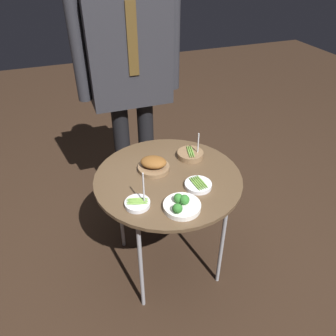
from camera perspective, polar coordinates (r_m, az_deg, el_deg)
The scene contains 8 objects.
ground_plane at distance 2.02m, azimuth -0.00°, elevation -15.92°, with size 8.00×8.00×0.00m, color black.
serving_cart at distance 1.60m, azimuth -0.00°, elevation -2.60°, with size 0.71×0.71×0.63m.
bowl_roast_far_rim at distance 1.61m, azimuth -2.52°, elevation 0.54°, with size 0.16×0.16×0.07m.
bowl_asparagus_front_left at distance 1.51m, azimuth 5.28°, elevation -2.93°, with size 0.13×0.13×0.03m.
bowl_broccoli_mid_left at distance 1.39m, azimuth 2.37°, elevation -6.50°, with size 0.16×0.16×0.07m.
bowl_asparagus_front_center at distance 1.71m, azimuth 3.93°, elevation 2.40°, with size 0.14×0.14×0.14m.
bowl_asparagus_back_left at distance 1.41m, azimuth -5.32°, elevation -6.09°, with size 0.11×0.11×0.17m.
waiter_figure at distance 1.88m, azimuth -6.85°, elevation 17.69°, with size 0.59×0.22×1.60m.
Camera 1 is at (-0.43, -1.19, 1.57)m, focal length 35.00 mm.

